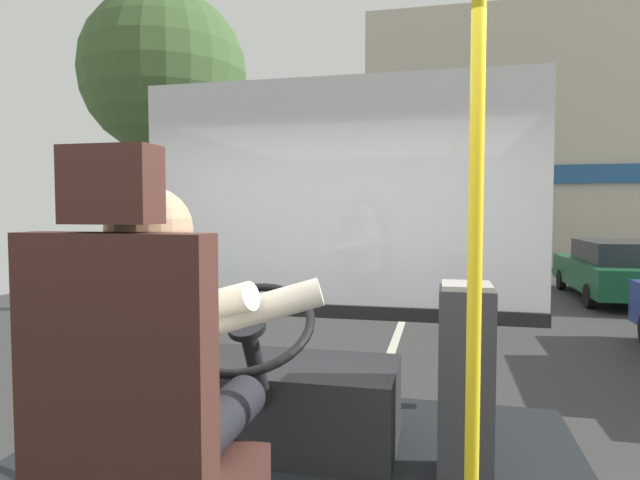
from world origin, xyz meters
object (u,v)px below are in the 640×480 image
at_px(driver_seat, 140,445).
at_px(fare_box, 465,382).
at_px(handrail_pole, 475,231).
at_px(steering_console, 281,400).
at_px(parked_car_green, 618,269).
at_px(bus_driver, 165,364).

distance_m(driver_seat, fare_box, 1.39).
xyz_separation_m(handrail_pole, fare_box, (0.00, 0.62, -0.66)).
bearing_deg(steering_console, handrail_pole, -41.37).
height_order(fare_box, parked_car_green, fare_box).
bearing_deg(fare_box, parked_car_green, 70.70).
bearing_deg(handrail_pole, parked_car_green, 71.71).
bearing_deg(fare_box, driver_seat, -127.75).
relative_size(steering_console, handrail_pole, 0.51).
relative_size(steering_console, parked_car_green, 0.27).
xyz_separation_m(steering_console, fare_box, (0.85, -0.12, 0.19)).
xyz_separation_m(fare_box, parked_car_green, (3.55, 10.15, -0.54)).
relative_size(driver_seat, parked_car_green, 0.32).
bearing_deg(driver_seat, handrail_pole, 29.51).
height_order(bus_driver, handrail_pole, handrail_pole).
height_order(driver_seat, steering_console, driver_seat).
distance_m(fare_box, parked_car_green, 10.77).
distance_m(handrail_pole, fare_box, 0.90).
relative_size(steering_console, fare_box, 1.32).
xyz_separation_m(driver_seat, handrail_pole, (0.84, 0.48, 0.54)).
bearing_deg(parked_car_green, steering_console, -113.70).
height_order(driver_seat, bus_driver, driver_seat).
distance_m(steering_console, fare_box, 0.88).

